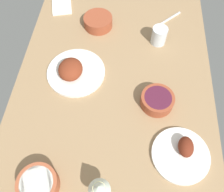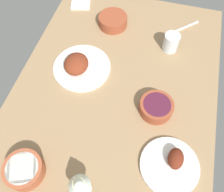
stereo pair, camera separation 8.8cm
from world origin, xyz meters
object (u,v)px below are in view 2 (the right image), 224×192
at_px(folded_napkin, 81,1).
at_px(bowl_potatoes, 113,21).
at_px(plate_near_viewer, 171,164).
at_px(bowl_onions, 156,107).
at_px(plate_far_side, 79,66).
at_px(water_tumbler, 171,42).
at_px(wine_glass, 79,184).
at_px(bowl_cream, 24,170).
at_px(fork_loose, 186,27).

bearing_deg(folded_napkin, bowl_potatoes, -120.75).
relative_size(plate_near_viewer, bowl_onions, 1.58).
xyz_separation_m(plate_far_side, water_tumbler, (0.24, -0.39, 0.02)).
bearing_deg(bowl_potatoes, folded_napkin, 59.25).
bearing_deg(water_tumbler, wine_glass, 164.39).
bearing_deg(folded_napkin, bowl_cream, -173.28).
bearing_deg(bowl_potatoes, wine_glass, -172.63).
height_order(plate_far_side, fork_loose, plate_far_side).
bearing_deg(fork_loose, plate_near_viewer, 48.10).
bearing_deg(wine_glass, bowl_onions, -27.47).
height_order(bowl_cream, water_tumbler, water_tumbler).
bearing_deg(fork_loose, bowl_potatoes, -30.98).
height_order(plate_far_side, folded_napkin, plate_far_side).
xyz_separation_m(plate_near_viewer, water_tumbler, (0.58, 0.09, 0.03)).
relative_size(plate_near_viewer, folded_napkin, 1.56).
distance_m(plate_near_viewer, folded_napkin, 1.01).
bearing_deg(water_tumbler, plate_far_side, 121.53).
bearing_deg(wine_glass, plate_far_side, 19.73).
height_order(bowl_cream, fork_loose, bowl_cream).
relative_size(plate_near_viewer, plate_far_side, 0.83).
xyz_separation_m(bowl_onions, bowl_cream, (-0.38, 0.42, 0.00)).
relative_size(plate_near_viewer, water_tumbler, 2.51).
bearing_deg(plate_far_side, plate_near_viewer, -125.35).
bearing_deg(folded_napkin, plate_far_side, -161.83).
distance_m(bowl_cream, wine_glass, 0.23).
bearing_deg(bowl_onions, folded_napkin, 42.49).
relative_size(folded_napkin, fork_loose, 0.90).
xyz_separation_m(plate_far_side, wine_glass, (-0.51, -0.18, 0.07)).
height_order(plate_far_side, water_tumbler, water_tumbler).
bearing_deg(plate_near_viewer, water_tumbler, 8.52).
distance_m(plate_near_viewer, bowl_onions, 0.24).
xyz_separation_m(water_tumbler, folded_napkin, (0.22, 0.54, -0.04)).
bearing_deg(bowl_potatoes, plate_near_viewer, -148.80).
xyz_separation_m(plate_far_side, fork_loose, (0.41, -0.46, -0.02)).
bearing_deg(bowl_onions, plate_near_viewer, -156.42).
relative_size(bowl_onions, bowl_potatoes, 0.94).
bearing_deg(bowl_potatoes, bowl_cream, 172.33).
xyz_separation_m(plate_far_side, bowl_onions, (-0.12, -0.38, 0.00)).
xyz_separation_m(bowl_potatoes, fork_loose, (0.08, -0.38, -0.03)).
xyz_separation_m(plate_far_side, folded_napkin, (0.46, 0.15, -0.02)).
distance_m(folded_napkin, fork_loose, 0.61).
bearing_deg(bowl_onions, water_tumbler, -1.30).
height_order(plate_near_viewer, bowl_potatoes, plate_near_viewer).
bearing_deg(wine_glass, plate_near_viewer, -60.28).
distance_m(water_tumbler, folded_napkin, 0.59).
distance_m(bowl_onions, fork_loose, 0.54).
distance_m(water_tumbler, fork_loose, 0.19).
xyz_separation_m(bowl_onions, folded_napkin, (0.58, 0.53, -0.02)).
bearing_deg(bowl_onions, bowl_cream, 132.22).
bearing_deg(plate_far_side, folded_napkin, 18.17).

